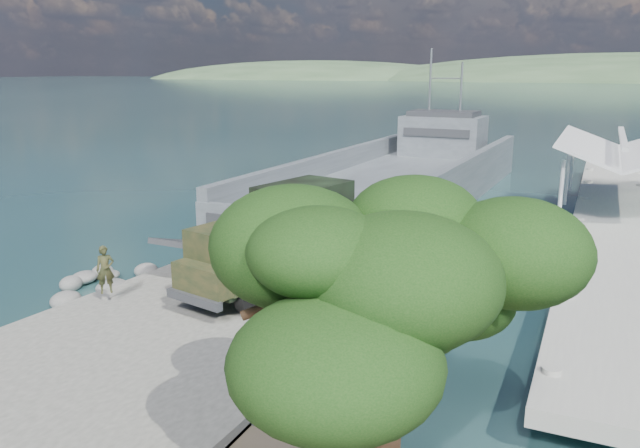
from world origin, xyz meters
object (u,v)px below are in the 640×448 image
at_px(landing_craft, 398,187).
at_px(soldier, 106,280).
at_px(military_truck, 281,238).
at_px(overhang_tree, 367,287).
at_px(pier, 615,206).

relative_size(landing_craft, soldier, 21.96).
height_order(landing_craft, military_truck, landing_craft).
height_order(landing_craft, overhang_tree, landing_craft).
relative_size(pier, overhang_tree, 6.13).
height_order(soldier, overhang_tree, overhang_tree).
relative_size(landing_craft, military_truck, 4.47).
height_order(pier, military_truck, pier).
relative_size(military_truck, soldier, 4.92).
xyz_separation_m(pier, landing_craft, (-13.33, 3.94, -0.68)).
bearing_deg(soldier, pier, 5.29).
distance_m(pier, overhang_tree, 27.73).
xyz_separation_m(pier, overhang_tree, (-4.28, -27.16, 3.62)).
xyz_separation_m(pier, soldier, (-16.71, -20.09, -0.23)).
relative_size(soldier, overhang_tree, 0.24).
bearing_deg(military_truck, soldier, -125.36).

